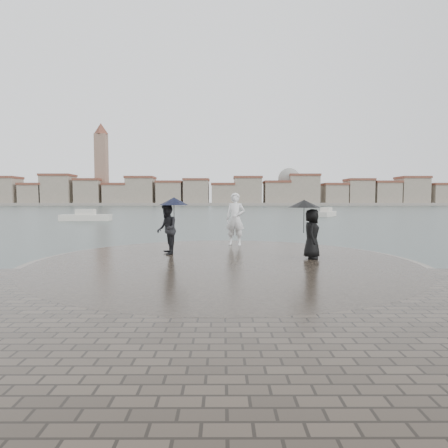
{
  "coord_description": "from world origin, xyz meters",
  "views": [
    {
      "loc": [
        -0.04,
        -8.47,
        2.29
      ],
      "look_at": [
        0.0,
        4.8,
        1.45
      ],
      "focal_mm": 30.0,
      "sensor_mm": 36.0,
      "label": 1
    }
  ],
  "objects": [
    {
      "name": "visitor_right",
      "position": [
        2.82,
        3.84,
        1.49
      ],
      "size": [
        1.15,
        1.1,
        1.95
      ],
      "color": "black",
      "rests_on": "quay_tip"
    },
    {
      "name": "statue",
      "position": [
        0.5,
        7.58,
        1.49
      ],
      "size": [
        0.94,
        0.74,
        2.26
      ],
      "primitive_type": "imported",
      "rotation": [
        0.0,
        0.0,
        -0.27
      ],
      "color": "white",
      "rests_on": "quay_tip"
    },
    {
      "name": "kerb_ring",
      "position": [
        0.0,
        3.5,
        0.16
      ],
      "size": [
        12.5,
        12.5,
        0.32
      ],
      "primitive_type": "cylinder",
      "color": "gray",
      "rests_on": "ground"
    },
    {
      "name": "ground",
      "position": [
        0.0,
        0.0,
        0.0
      ],
      "size": [
        400.0,
        400.0,
        0.0
      ],
      "primitive_type": "plane",
      "color": "#2B3835",
      "rests_on": "ground"
    },
    {
      "name": "quay_tip",
      "position": [
        0.0,
        3.5,
        0.18
      ],
      "size": [
        11.9,
        11.9,
        0.36
      ],
      "primitive_type": "cylinder",
      "color": "#2D261E",
      "rests_on": "ground"
    },
    {
      "name": "visitor_left",
      "position": [
        -1.99,
        4.88,
        1.49
      ],
      "size": [
        1.22,
        1.14,
        2.04
      ],
      "color": "black",
      "rests_on": "quay_tip"
    },
    {
      "name": "boats",
      "position": [
        -0.34,
        39.28,
        0.38
      ],
      "size": [
        35.11,
        15.28,
        1.5
      ],
      "color": "beige",
      "rests_on": "ground"
    },
    {
      "name": "far_skyline",
      "position": [
        -6.29,
        160.71,
        5.61
      ],
      "size": [
        260.0,
        20.0,
        37.0
      ],
      "color": "gray",
      "rests_on": "ground"
    }
  ]
}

